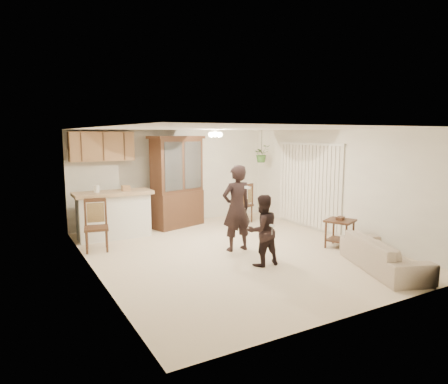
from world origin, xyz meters
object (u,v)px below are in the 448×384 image
chair_bar (97,236)px  chair_hutch_right (242,212)px  child (262,229)px  china_hutch (177,182)px  side_table (340,233)px  adult (237,208)px  chair_hutch_left (157,217)px  sofa (384,250)px

chair_bar → chair_hutch_right: chair_hutch_right is taller
child → chair_hutch_right: bearing=-115.0°
chair_bar → china_hutch: bearing=39.2°
child → side_table: 2.14m
adult → chair_hutch_left: adult is taller
sofa → china_hutch: china_hutch is taller
child → side_table: (2.10, 0.15, -0.36)m
adult → chair_bar: size_ratio=1.68×
sofa → chair_hutch_right: bearing=23.3°
chair_bar → chair_hutch_right: bearing=22.4°
china_hutch → chair_bar: size_ratio=2.19×
sofa → chair_hutch_left: size_ratio=2.05×
china_hutch → chair_bar: china_hutch is taller
child → chair_bar: 3.47m
sofa → child: 2.17m
chair_bar → chair_hutch_right: 4.09m
sofa → adult: size_ratio=1.04×
adult → chair_hutch_left: bearing=-75.2°
china_hutch → chair_hutch_left: china_hutch is taller
chair_bar → chair_hutch_right: size_ratio=0.99×
sofa → child: child is taller
sofa → child: bearing=75.0°
china_hutch → chair_hutch_right: bearing=-32.4°
chair_hutch_left → chair_hutch_right: bearing=10.0°
side_table → chair_hutch_right: size_ratio=0.67×
child → chair_hutch_left: (-0.61, 3.88, -0.42)m
china_hutch → chair_bar: 2.77m
adult → chair_hutch_right: 2.70m
adult → chair_hutch_right: size_ratio=1.67×
china_hutch → chair_hutch_left: bearing=139.2°
child → chair_bar: (-2.44, 2.44, -0.37)m
sofa → chair_hutch_right: size_ratio=1.74×
sofa → china_hutch: (-1.85, 4.94, 0.79)m
chair_hutch_right → side_table: bearing=79.1°
side_table → chair_bar: size_ratio=0.67×
sofa → child: size_ratio=1.39×
adult → chair_hutch_left: (-0.70, 2.84, -0.64)m
chair_bar → chair_hutch_left: chair_bar is taller
sofa → chair_bar: size_ratio=1.75×
chair_bar → chair_hutch_left: bearing=49.6°
child → side_table: child is taller
sofa → chair_bar: chair_bar is taller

